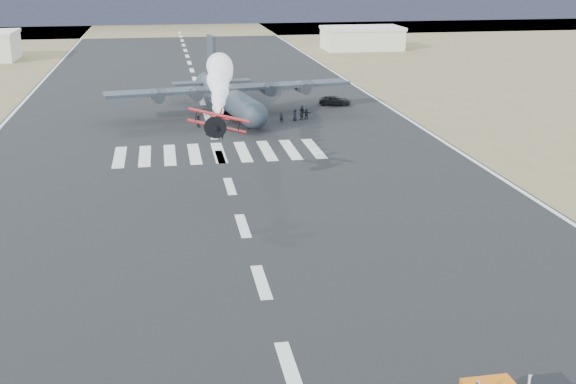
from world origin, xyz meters
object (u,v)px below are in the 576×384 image
object	(u,v)px
aerobatic_biplane	(218,122)
crew_d	(302,111)
crew_h	(301,114)
support_vehicle	(335,100)
crew_e	(295,115)
hangar_right	(362,38)
crew_b	(199,121)
crew_c	(223,119)
transport_aircraft	(228,95)
crew_f	(306,114)
crew_a	(250,113)
crew_g	(281,117)

from	to	relation	value
aerobatic_biplane	crew_d	world-z (taller)	aerobatic_biplane
crew_h	support_vehicle	bearing A→B (deg)	-156.02
crew_e	hangar_right	bearing A→B (deg)	-176.16
aerobatic_biplane	crew_h	size ratio (longest dim) A/B	3.64
crew_b	crew_c	world-z (taller)	crew_b
crew_c	crew_e	size ratio (longest dim) A/B	0.92
crew_b	crew_e	size ratio (longest dim) A/B	0.96
aerobatic_biplane	transport_aircraft	xyz separation A→B (m)	(4.70, 39.43, -4.55)
crew_c	support_vehicle	bearing A→B (deg)	55.00
aerobatic_biplane	crew_c	size ratio (longest dim) A/B	3.67
support_vehicle	crew_f	world-z (taller)	crew_f
crew_d	crew_e	xyz separation A→B (m)	(-1.62, -2.71, 0.06)
support_vehicle	crew_d	size ratio (longest dim) A/B	3.11
hangar_right	support_vehicle	size ratio (longest dim) A/B	3.93
crew_f	crew_a	bearing A→B (deg)	-1.34
crew_a	support_vehicle	bearing A→B (deg)	62.57
crew_h	crew_d	bearing A→B (deg)	-136.22
hangar_right	crew_a	world-z (taller)	hangar_right
crew_f	crew_g	bearing A→B (deg)	32.41
crew_a	crew_d	size ratio (longest dim) A/B	1.13
support_vehicle	crew_h	world-z (taller)	crew_h
hangar_right	crew_d	xyz separation A→B (m)	(-31.75, -80.74, -2.17)
support_vehicle	crew_f	bearing A→B (deg)	161.81
crew_d	crew_g	xyz separation A→B (m)	(-3.83, -3.73, -0.06)
crew_g	crew_h	world-z (taller)	crew_h
support_vehicle	crew_e	world-z (taller)	crew_e
crew_f	crew_e	bearing A→B (deg)	32.61
aerobatic_biplane	crew_f	size ratio (longest dim) A/B	3.74
crew_f	aerobatic_biplane	bearing A→B (deg)	72.20
crew_b	hangar_right	bearing A→B (deg)	-65.85
hangar_right	crew_b	bearing A→B (deg)	-119.20
transport_aircraft	crew_e	xyz separation A→B (m)	(9.14, -7.01, -1.91)
crew_b	crew_c	bearing A→B (deg)	-113.51
hangar_right	support_vehicle	distance (m)	76.71
hangar_right	support_vehicle	bearing A→B (deg)	-108.79
crew_e	crew_h	size ratio (longest dim) A/B	1.08
hangar_right	crew_c	bearing A→B (deg)	-117.60
crew_b	crew_d	bearing A→B (deg)	-110.79
crew_f	hangar_right	bearing A→B (deg)	-103.36
crew_d	crew_h	distance (m)	2.10
hangar_right	crew_a	distance (m)	90.51
support_vehicle	crew_d	distance (m)	10.78
crew_e	crew_g	world-z (taller)	crew_e
hangar_right	aerobatic_biplane	distance (m)	125.19
crew_f	crew_h	distance (m)	0.92
crew_d	crew_e	world-z (taller)	crew_e
crew_a	crew_g	distance (m)	5.29
crew_a	crew_f	size ratio (longest dim) A/B	1.17
aerobatic_biplane	transport_aircraft	world-z (taller)	transport_aircraft
hangar_right	crew_a	size ratio (longest dim) A/B	10.81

